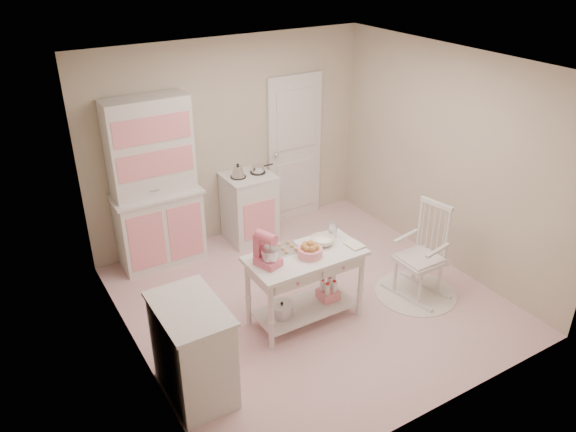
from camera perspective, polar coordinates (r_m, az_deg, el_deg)
The scene contains 14 objects.
room_shell at distance 5.57m, azimuth 2.53°, elevation 5.39°, with size 3.84×3.84×2.62m.
door at distance 7.74m, azimuth 0.67°, elevation 6.82°, with size 0.82×0.05×2.04m, color silver.
hutch at distance 6.77m, azimuth -13.36°, elevation 3.13°, with size 1.06×0.50×2.08m, color silver.
stove at distance 7.37m, azimuth -3.96°, elevation 0.92°, with size 0.62×0.57×0.92m, color silver.
base_cabinet at distance 5.06m, azimuth -9.63°, elevation -13.32°, with size 0.54×0.84×0.92m, color silver.
lace_rug at distance 6.63m, azimuth 12.80°, elevation -7.61°, with size 0.92×0.92×0.01m, color white.
rocking_chair at distance 6.34m, azimuth 13.30°, elevation -3.56°, with size 0.48×0.72×1.10m, color silver.
work_table at distance 5.86m, azimuth 1.73°, elevation -7.25°, with size 1.20×0.60×0.80m, color silver.
stand_mixer at distance 5.39m, azimuth -2.07°, elevation -3.46°, with size 0.20×0.28×0.34m, color #D85B74.
cookie_tray at distance 5.71m, azimuth -0.46°, elevation -3.44°, with size 0.34×0.24×0.02m, color silver.
bread_basket at distance 5.60m, azimuth 2.25°, elevation -3.68°, with size 0.25×0.25×0.09m, color pink.
mixing_bowl at distance 5.81m, azimuth 3.53°, elevation -2.54°, with size 0.24×0.24×0.08m, color white.
metal_pitcher at distance 5.94m, azimuth 4.54°, elevation -1.37°, with size 0.10×0.10×0.17m, color silver.
recipe_book at distance 5.78m, azimuth 6.19°, elevation -3.14°, with size 0.15×0.20×0.02m, color white.
Camera 1 is at (-2.89, -4.30, 3.71)m, focal length 35.00 mm.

